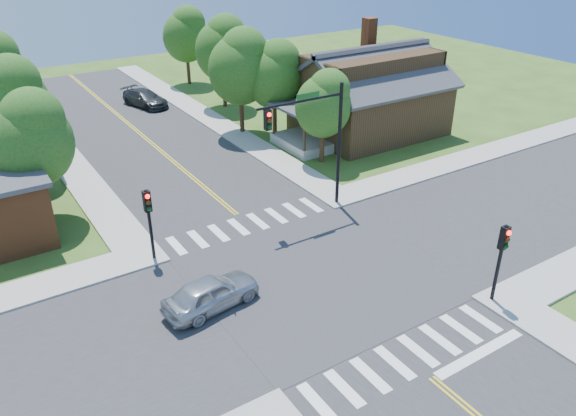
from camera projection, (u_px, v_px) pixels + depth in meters
ground at (313, 279)px, 26.08m from camera, size 100.00×100.00×0.00m
road_ns at (313, 279)px, 26.08m from camera, size 10.00×90.00×0.04m
road_ew at (313, 279)px, 26.07m from camera, size 90.00×10.00×0.04m
intersection_patch at (313, 279)px, 26.08m from camera, size 10.20×10.20×0.06m
sidewalk_ne at (361, 124)px, 45.45m from camera, size 40.00×40.00×0.14m
crosswalk_north at (248, 224)px, 30.69m from camera, size 8.85×2.00×0.01m
crosswalk_south at (406, 356)px, 21.44m from camera, size 8.85×2.00×0.01m
centerline at (313, 278)px, 26.06m from camera, size 0.30×90.00×0.01m
stop_bar at (480, 354)px, 21.62m from camera, size 4.60×0.45×0.09m
signal_mast_ne at (315, 131)px, 29.89m from camera, size 5.30×0.42×7.20m
signal_pole_se at (502, 250)px, 23.35m from camera, size 0.34×0.42×3.80m
signal_pole_nw at (149, 212)px, 26.32m from camera, size 0.34×0.42×3.80m
house_ne at (369, 90)px, 42.42m from camera, size 13.05×8.80×7.11m
tree_e_a at (325, 102)px, 36.69m from camera, size 3.77×3.58×6.41m
tree_e_b at (275, 73)px, 41.36m from camera, size 4.26×4.05×7.24m
tree_e_c at (223, 47)px, 47.51m from camera, size 4.67×4.43×7.93m
tree_e_d at (186, 33)px, 54.36m from camera, size 4.44×4.22×7.55m
tree_w_a at (31, 136)px, 29.02m from camera, size 4.39×4.17×7.46m
tree_w_b at (11, 99)px, 34.06m from camera, size 4.63×4.40×7.87m
tree_house at (241, 65)px, 41.30m from camera, size 4.74×4.51×8.07m
tree_bldg at (26, 121)px, 33.88m from camera, size 3.60×3.42×6.11m
car_silver at (211, 293)px, 23.87m from camera, size 2.94×4.79×1.47m
car_dgrey at (145, 99)px, 49.47m from camera, size 4.61×5.95×1.42m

